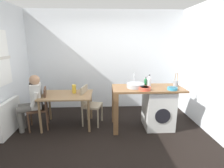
{
  "coord_description": "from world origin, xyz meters",
  "views": [
    {
      "loc": [
        -0.06,
        -3.08,
        1.87
      ],
      "look_at": [
        0.11,
        0.45,
        1.0
      ],
      "focal_mm": 27.52,
      "sensor_mm": 36.0,
      "label": 1
    }
  ],
  "objects_px": {
    "bottle_squat_brown": "(149,81)",
    "vase": "(74,89)",
    "chair_person_seat": "(41,106)",
    "utensil_crock": "(176,83)",
    "bottle_tall_green": "(146,82)",
    "washing_machine": "(158,109)",
    "dining_table": "(67,99)",
    "mixing_bowl": "(145,88)",
    "seated_person": "(32,100)",
    "chair_opposite": "(89,103)",
    "colander": "(172,88)"
  },
  "relations": [
    {
      "from": "chair_person_seat",
      "to": "utensil_crock",
      "type": "xyz_separation_m",
      "value": [
        2.93,
        -0.03,
        0.48
      ]
    },
    {
      "from": "bottle_tall_green",
      "to": "mixing_bowl",
      "type": "distance_m",
      "value": 0.27
    },
    {
      "from": "bottle_tall_green",
      "to": "vase",
      "type": "xyz_separation_m",
      "value": [
        -1.57,
        0.21,
        -0.18
      ]
    },
    {
      "from": "seated_person",
      "to": "colander",
      "type": "distance_m",
      "value": 2.93
    },
    {
      "from": "chair_person_seat",
      "to": "bottle_squat_brown",
      "type": "xyz_separation_m",
      "value": [
        2.35,
        -0.03,
        0.53
      ]
    },
    {
      "from": "chair_person_seat",
      "to": "utensil_crock",
      "type": "relative_size",
      "value": 3.0
    },
    {
      "from": "vase",
      "to": "mixing_bowl",
      "type": "bearing_deg",
      "value": -17.09
    },
    {
      "from": "dining_table",
      "to": "colander",
      "type": "xyz_separation_m",
      "value": [
        2.21,
        -0.38,
        0.31
      ]
    },
    {
      "from": "seated_person",
      "to": "bottle_tall_green",
      "type": "distance_m",
      "value": 2.45
    },
    {
      "from": "dining_table",
      "to": "chair_person_seat",
      "type": "bearing_deg",
      "value": -171.64
    },
    {
      "from": "bottle_squat_brown",
      "to": "vase",
      "type": "height_order",
      "value": "bottle_squat_brown"
    },
    {
      "from": "chair_opposite",
      "to": "washing_machine",
      "type": "relative_size",
      "value": 1.05
    },
    {
      "from": "chair_opposite",
      "to": "mixing_bowl",
      "type": "bearing_deg",
      "value": 83.3
    },
    {
      "from": "bottle_tall_green",
      "to": "mixing_bowl",
      "type": "xyz_separation_m",
      "value": [
        -0.07,
        -0.25,
        -0.06
      ]
    },
    {
      "from": "dining_table",
      "to": "bottle_squat_brown",
      "type": "xyz_separation_m",
      "value": [
        1.8,
        -0.11,
        0.4
      ]
    },
    {
      "from": "chair_opposite",
      "to": "bottle_tall_green",
      "type": "xyz_separation_m",
      "value": [
        1.24,
        -0.17,
        0.51
      ]
    },
    {
      "from": "seated_person",
      "to": "chair_person_seat",
      "type": "bearing_deg",
      "value": -90.0
    },
    {
      "from": "dining_table",
      "to": "chair_person_seat",
      "type": "height_order",
      "value": "chair_person_seat"
    },
    {
      "from": "washing_machine",
      "to": "utensil_crock",
      "type": "distance_m",
      "value": 0.67
    },
    {
      "from": "chair_opposite",
      "to": "vase",
      "type": "distance_m",
      "value": 0.46
    },
    {
      "from": "washing_machine",
      "to": "mixing_bowl",
      "type": "xyz_separation_m",
      "value": [
        -0.37,
        -0.2,
        0.53
      ]
    },
    {
      "from": "mixing_bowl",
      "to": "bottle_tall_green",
      "type": "bearing_deg",
      "value": 73.85
    },
    {
      "from": "chair_opposite",
      "to": "vase",
      "type": "height_order",
      "value": "vase"
    },
    {
      "from": "mixing_bowl",
      "to": "utensil_crock",
      "type": "distance_m",
      "value": 0.78
    },
    {
      "from": "chair_opposite",
      "to": "bottle_tall_green",
      "type": "height_order",
      "value": "bottle_tall_green"
    },
    {
      "from": "bottle_tall_green",
      "to": "washing_machine",
      "type": "bearing_deg",
      "value": -10.46
    },
    {
      "from": "chair_opposite",
      "to": "bottle_tall_green",
      "type": "distance_m",
      "value": 1.35
    },
    {
      "from": "dining_table",
      "to": "chair_opposite",
      "type": "xyz_separation_m",
      "value": [
        0.48,
        0.07,
        -0.14
      ]
    },
    {
      "from": "chair_opposite",
      "to": "colander",
      "type": "xyz_separation_m",
      "value": [
        1.73,
        -0.45,
        0.44
      ]
    },
    {
      "from": "washing_machine",
      "to": "bottle_tall_green",
      "type": "distance_m",
      "value": 0.66
    },
    {
      "from": "bottle_squat_brown",
      "to": "mixing_bowl",
      "type": "distance_m",
      "value": 0.31
    },
    {
      "from": "utensil_crock",
      "to": "vase",
      "type": "xyz_separation_m",
      "value": [
        -2.24,
        0.21,
        -0.15
      ]
    },
    {
      "from": "seated_person",
      "to": "bottle_tall_green",
      "type": "height_order",
      "value": "seated_person"
    },
    {
      "from": "chair_person_seat",
      "to": "bottle_squat_brown",
      "type": "height_order",
      "value": "bottle_squat_brown"
    },
    {
      "from": "washing_machine",
      "to": "bottle_squat_brown",
      "type": "xyz_separation_m",
      "value": [
        -0.22,
        0.05,
        0.61
      ]
    },
    {
      "from": "seated_person",
      "to": "washing_machine",
      "type": "distance_m",
      "value": 2.73
    },
    {
      "from": "colander",
      "to": "mixing_bowl",
      "type": "bearing_deg",
      "value": 177.96
    },
    {
      "from": "bottle_tall_green",
      "to": "utensil_crock",
      "type": "height_order",
      "value": "utensil_crock"
    },
    {
      "from": "bottle_tall_green",
      "to": "mixing_bowl",
      "type": "relative_size",
      "value": 0.92
    },
    {
      "from": "seated_person",
      "to": "vase",
      "type": "height_order",
      "value": "seated_person"
    },
    {
      "from": "chair_person_seat",
      "to": "mixing_bowl",
      "type": "distance_m",
      "value": 2.26
    },
    {
      "from": "seated_person",
      "to": "vase",
      "type": "distance_m",
      "value": 0.9
    },
    {
      "from": "bottle_tall_green",
      "to": "colander",
      "type": "distance_m",
      "value": 0.56
    },
    {
      "from": "dining_table",
      "to": "washing_machine",
      "type": "bearing_deg",
      "value": -4.6
    },
    {
      "from": "bottle_squat_brown",
      "to": "colander",
      "type": "bearing_deg",
      "value": -33.67
    },
    {
      "from": "bottle_squat_brown",
      "to": "utensil_crock",
      "type": "distance_m",
      "value": 0.59
    },
    {
      "from": "seated_person",
      "to": "bottle_tall_green",
      "type": "bearing_deg",
      "value": -104.8
    },
    {
      "from": "chair_person_seat",
      "to": "vase",
      "type": "distance_m",
      "value": 0.79
    },
    {
      "from": "mixing_bowl",
      "to": "bottle_squat_brown",
      "type": "bearing_deg",
      "value": 58.94
    },
    {
      "from": "bottle_squat_brown",
      "to": "mixing_bowl",
      "type": "bearing_deg",
      "value": -121.06
    }
  ]
}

